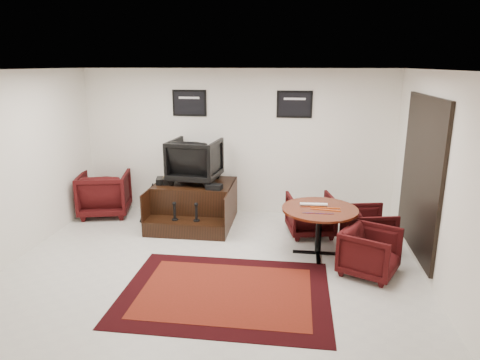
% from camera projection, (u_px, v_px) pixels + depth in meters
% --- Properties ---
extents(ground, '(6.00, 6.00, 0.00)m').
position_uv_depth(ground, '(212.00, 267.00, 6.26)').
color(ground, beige).
rests_on(ground, ground).
extents(room_shell, '(6.02, 5.02, 2.81)m').
position_uv_depth(room_shell, '(241.00, 146.00, 5.86)').
color(room_shell, white).
rests_on(room_shell, ground).
extents(area_rug, '(2.68, 2.01, 0.01)m').
position_uv_depth(area_rug, '(226.00, 292.00, 5.55)').
color(area_rug, black).
rests_on(area_rug, ground).
extents(shine_podium, '(1.44, 1.49, 0.74)m').
position_uv_depth(shine_podium, '(194.00, 204.00, 7.96)').
color(shine_podium, black).
rests_on(shine_podium, ground).
extents(shine_chair, '(0.95, 0.90, 0.90)m').
position_uv_depth(shine_chair, '(195.00, 158.00, 7.88)').
color(shine_chair, black).
rests_on(shine_chair, shine_podium).
extents(shoes_pair, '(0.29, 0.33, 0.11)m').
position_uv_depth(shoes_pair, '(163.00, 181.00, 7.87)').
color(shoes_pair, black).
rests_on(shoes_pair, shine_podium).
extents(polish_kit, '(0.29, 0.22, 0.09)m').
position_uv_depth(polish_kit, '(214.00, 187.00, 7.50)').
color(polish_kit, black).
rests_on(polish_kit, shine_podium).
extents(umbrella_black, '(0.30, 0.11, 0.81)m').
position_uv_depth(umbrella_black, '(147.00, 203.00, 7.87)').
color(umbrella_black, black).
rests_on(umbrella_black, ground).
extents(umbrella_hooked, '(0.31, 0.12, 0.83)m').
position_uv_depth(umbrella_hooked, '(152.00, 198.00, 8.07)').
color(umbrella_hooked, black).
rests_on(umbrella_hooked, ground).
extents(armchair_side, '(1.09, 1.04, 0.94)m').
position_uv_depth(armchair_side, '(105.00, 192.00, 8.34)').
color(armchair_side, black).
rests_on(armchair_side, ground).
extents(meeting_table, '(1.15, 1.15, 0.75)m').
position_uv_depth(meeting_table, '(320.00, 214.00, 6.52)').
color(meeting_table, '#401509').
rests_on(meeting_table, ground).
extents(table_chair_back, '(0.89, 0.85, 0.78)m').
position_uv_depth(table_chair_back, '(311.00, 213.00, 7.39)').
color(table_chair_back, black).
rests_on(table_chair_back, ground).
extents(table_chair_window, '(0.80, 0.83, 0.73)m').
position_uv_depth(table_chair_window, '(369.00, 226.00, 6.85)').
color(table_chair_window, black).
rests_on(table_chair_window, ground).
extents(table_chair_corner, '(0.92, 0.94, 0.74)m').
position_uv_depth(table_chair_corner, '(370.00, 250.00, 5.96)').
color(table_chair_corner, black).
rests_on(table_chair_corner, ground).
extents(paper_roll, '(0.42, 0.07, 0.05)m').
position_uv_depth(paper_roll, '(314.00, 204.00, 6.59)').
color(paper_roll, white).
rests_on(paper_roll, meeting_table).
extents(table_clutter, '(0.57, 0.30, 0.01)m').
position_uv_depth(table_clutter, '(324.00, 210.00, 6.40)').
color(table_clutter, '#E9510C').
rests_on(table_clutter, meeting_table).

